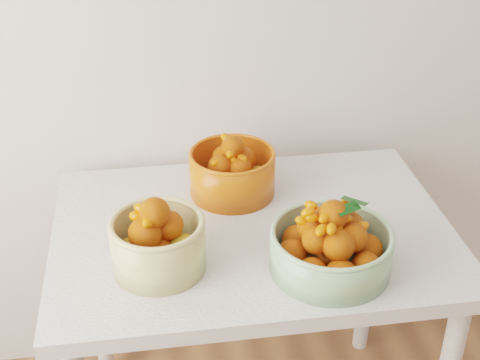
# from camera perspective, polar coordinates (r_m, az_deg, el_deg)

# --- Properties ---
(table) EXTENTS (1.00, 0.70, 0.75)m
(table) POSITION_cam_1_polar(r_m,az_deg,el_deg) (1.74, 1.05, -6.60)
(table) COLOR silver
(table) RESTS_ON ground
(bowl_cream) EXTENTS (0.24, 0.24, 0.19)m
(bowl_cream) POSITION_cam_1_polar(r_m,az_deg,el_deg) (1.53, -7.05, -5.27)
(bowl_cream) COLOR #CFBA76
(bowl_cream) RESTS_ON table
(bowl_green) EXTENTS (0.31, 0.31, 0.18)m
(bowl_green) POSITION_cam_1_polar(r_m,az_deg,el_deg) (1.53, 7.77, -5.61)
(bowl_green) COLOR #91B886
(bowl_green) RESTS_ON table
(bowl_orange) EXTENTS (0.27, 0.27, 0.17)m
(bowl_orange) POSITION_cam_1_polar(r_m,az_deg,el_deg) (1.79, -0.68, 0.72)
(bowl_orange) COLOR #E24F12
(bowl_orange) RESTS_ON table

